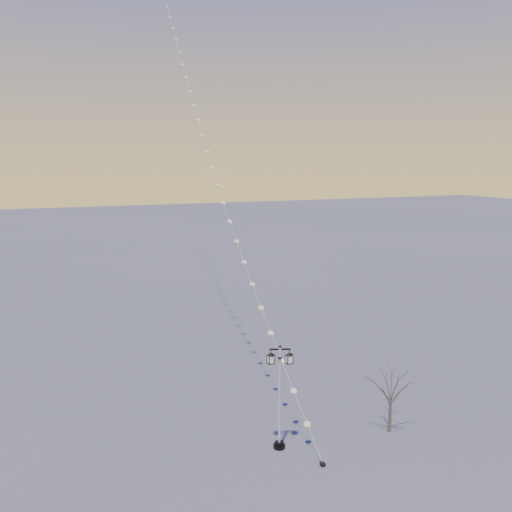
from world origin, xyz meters
TOP-DOWN VIEW (x-y plane):
  - ground at (0.00, 0.00)m, footprint 300.00×300.00m
  - street_lamp at (-0.38, 2.30)m, footprint 1.31×0.79m
  - bare_tree at (5.73, 1.61)m, footprint 2.11×2.11m
  - kite_train at (2.71, 24.47)m, footprint 4.30×49.38m

SIDE VIEW (x-z plane):
  - ground at x=0.00m, z-range 0.00..0.00m
  - bare_tree at x=5.73m, z-range 0.68..4.19m
  - street_lamp at x=-0.38m, z-range 0.29..5.69m
  - kite_train at x=2.71m, z-range -0.07..35.39m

